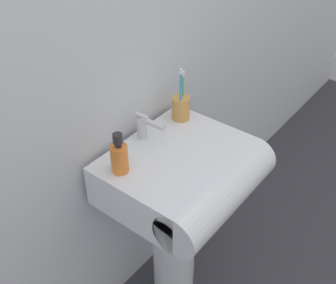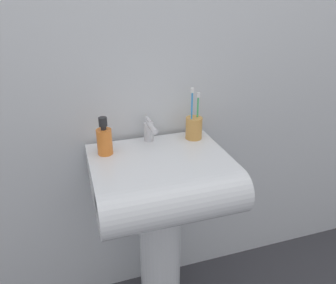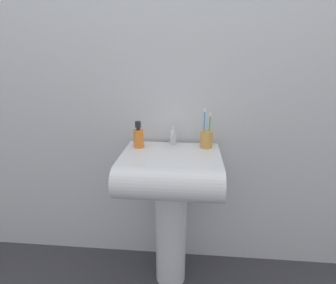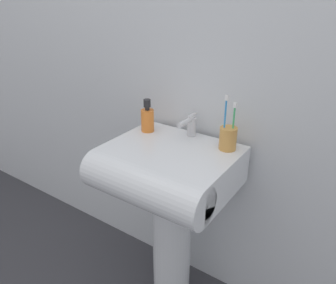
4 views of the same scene
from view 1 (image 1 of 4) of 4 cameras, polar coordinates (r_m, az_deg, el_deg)
The scene contains 6 objects.
wall_back at distance 1.43m, azimuth -6.63°, elevation 14.15°, with size 5.00×0.05×2.40m, color silver.
sink_pedestal at distance 1.83m, azimuth 0.82°, elevation -13.72°, with size 0.18×0.18×0.67m, color white.
sink_basin at distance 1.51m, azimuth 2.67°, elevation -4.67°, with size 0.52×0.46×0.16m.
faucet at distance 1.52m, azimuth -3.20°, elevation 2.09°, with size 0.04×0.13×0.10m.
toothbrush_cup at distance 1.63m, azimuth 1.75°, elevation 4.72°, with size 0.07×0.07×0.22m.
soap_bottle at distance 1.38m, azimuth -6.62°, elevation -2.00°, with size 0.06×0.06×0.15m.
Camera 1 is at (-0.93, -0.70, 1.74)m, focal length 45.00 mm.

